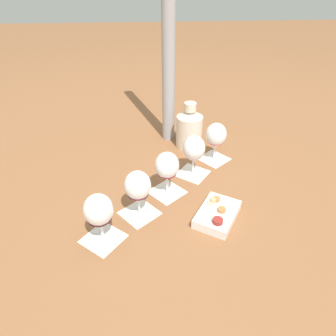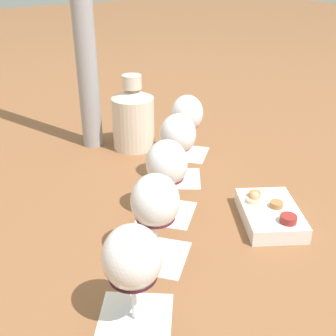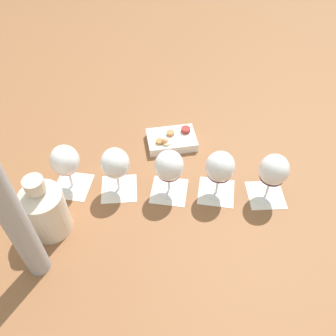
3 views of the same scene
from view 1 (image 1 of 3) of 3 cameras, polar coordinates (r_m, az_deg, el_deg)
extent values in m
plane|color=brown|center=(1.06, 0.15, -4.59)|extent=(8.00, 8.00, 0.00)
cube|color=silver|center=(1.25, 8.71, 1.77)|extent=(0.15, 0.15, 0.00)
cube|color=silver|center=(1.15, 4.71, -1.01)|extent=(0.15, 0.15, 0.00)
cube|color=silver|center=(1.06, -0.19, -4.53)|extent=(0.15, 0.15, 0.00)
cube|color=silver|center=(0.98, -5.44, -8.52)|extent=(0.15, 0.15, 0.00)
cube|color=silver|center=(0.92, -12.22, -12.98)|extent=(0.15, 0.15, 0.00)
cylinder|color=white|center=(1.25, 8.72, 1.92)|extent=(0.07, 0.07, 0.01)
cylinder|color=white|center=(1.23, 8.86, 3.31)|extent=(0.01, 0.01, 0.07)
ellipsoid|color=white|center=(1.20, 9.16, 6.32)|extent=(0.08, 0.08, 0.09)
ellipsoid|color=#D15761|center=(1.21, 9.05, 5.19)|extent=(0.07, 0.07, 0.03)
cylinder|color=white|center=(1.15, 4.72, -0.86)|extent=(0.07, 0.07, 0.01)
cylinder|color=white|center=(1.13, 4.80, 0.61)|extent=(0.01, 0.01, 0.07)
ellipsoid|color=white|center=(1.09, 4.98, 3.81)|extent=(0.08, 0.08, 0.09)
ellipsoid|color=maroon|center=(1.11, 4.92, 2.72)|extent=(0.07, 0.07, 0.03)
cylinder|color=white|center=(1.06, -0.19, -4.37)|extent=(0.07, 0.07, 0.01)
cylinder|color=white|center=(1.04, -0.19, -2.83)|extent=(0.01, 0.01, 0.07)
ellipsoid|color=white|center=(0.99, -0.20, 0.55)|extent=(0.08, 0.08, 0.09)
ellipsoid|color=maroon|center=(1.01, -0.20, -0.87)|extent=(0.07, 0.07, 0.02)
cylinder|color=white|center=(0.98, -5.45, -8.36)|extent=(0.07, 0.07, 0.01)
cylinder|color=white|center=(0.95, -5.56, -6.79)|extent=(0.01, 0.01, 0.07)
ellipsoid|color=white|center=(0.91, -5.81, -3.29)|extent=(0.08, 0.08, 0.09)
ellipsoid|color=#511928|center=(0.93, -5.70, -4.82)|extent=(0.07, 0.07, 0.02)
cylinder|color=white|center=(0.91, -12.25, -12.82)|extent=(0.07, 0.07, 0.01)
cylinder|color=white|center=(0.89, -12.53, -11.25)|extent=(0.01, 0.01, 0.07)
ellipsoid|color=white|center=(0.84, -13.13, -7.73)|extent=(0.08, 0.08, 0.09)
ellipsoid|color=#35111B|center=(0.86, -12.86, -9.33)|extent=(0.07, 0.07, 0.02)
cylinder|color=beige|center=(1.31, 4.05, 6.96)|extent=(0.11, 0.11, 0.14)
cone|color=beige|center=(1.27, 4.20, 10.27)|extent=(0.11, 0.11, 0.03)
cylinder|color=beige|center=(1.26, 4.25, 11.52)|extent=(0.05, 0.05, 0.03)
cube|color=white|center=(0.96, 9.38, -8.70)|extent=(0.18, 0.19, 0.03)
cylinder|color=beige|center=(0.97, 8.21, -6.51)|extent=(0.02, 0.02, 0.01)
sphere|color=tan|center=(0.97, 8.58, -6.11)|extent=(0.02, 0.02, 0.02)
cylinder|color=#B2703D|center=(0.95, 10.18, -7.86)|extent=(0.03, 0.03, 0.01)
cylinder|color=maroon|center=(0.91, 9.45, -9.93)|extent=(0.03, 0.03, 0.01)
cylinder|color=#B2703D|center=(0.98, 9.17, -5.88)|extent=(0.02, 0.02, 0.01)
cylinder|color=#99999E|center=(1.24, 0.10, 28.69)|extent=(0.05, 0.05, 1.09)
camera|label=2|loc=(0.47, -54.18, -5.01)|focal=45.00mm
camera|label=3|loc=(1.35, -29.71, 38.06)|focal=38.00mm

